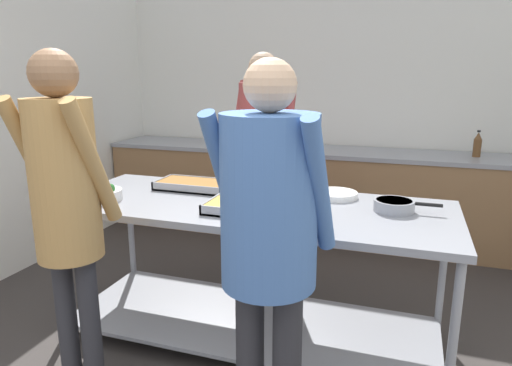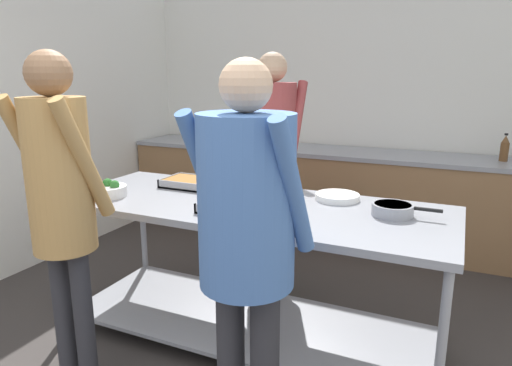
% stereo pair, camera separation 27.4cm
% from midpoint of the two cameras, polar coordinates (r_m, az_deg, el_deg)
% --- Properties ---
extents(wall_rear, '(4.60, 0.06, 2.65)m').
position_cam_midpoint_polar(wall_rear, '(4.86, 13.53, 9.51)').
color(wall_rear, silver).
rests_on(wall_rear, ground_plane).
extents(wall_left, '(0.06, 4.18, 2.65)m').
position_cam_midpoint_polar(wall_left, '(4.22, -25.31, 8.04)').
color(wall_left, silver).
rests_on(wall_left, ground_plane).
extents(back_counter, '(4.44, 0.65, 0.90)m').
position_cam_midpoint_polar(back_counter, '(4.64, 12.05, -1.53)').
color(back_counter, olive).
rests_on(back_counter, ground_plane).
extents(serving_counter, '(2.32, 0.90, 0.89)m').
position_cam_midpoint_polar(serving_counter, '(2.77, 1.99, -8.34)').
color(serving_counter, gray).
rests_on(serving_counter, ground_plane).
extents(broccoli_bowl, '(0.24, 0.24, 0.11)m').
position_cam_midpoint_polar(broccoli_bowl, '(2.92, -15.57, -0.91)').
color(broccoli_bowl, silver).
rests_on(broccoli_bowl, serving_counter).
extents(serving_tray_vegetables, '(0.49, 0.26, 0.05)m').
position_cam_midpoint_polar(serving_tray_vegetables, '(3.05, -4.54, -0.10)').
color(serving_tray_vegetables, gray).
rests_on(serving_tray_vegetables, serving_counter).
extents(serving_tray_roast, '(0.47, 0.33, 0.05)m').
position_cam_midpoint_polar(serving_tray_roast, '(2.52, 1.83, -2.98)').
color(serving_tray_roast, gray).
rests_on(serving_tray_roast, serving_counter).
extents(plate_stack, '(0.27, 0.27, 0.04)m').
position_cam_midpoint_polar(plate_stack, '(2.82, 12.90, -1.72)').
color(plate_stack, white).
rests_on(plate_stack, serving_counter).
extents(sauce_pan, '(0.36, 0.22, 0.06)m').
position_cam_midpoint_polar(sauce_pan, '(2.59, 19.71, -3.14)').
color(sauce_pan, gray).
rests_on(sauce_pan, serving_counter).
extents(guest_serving_left, '(0.53, 0.40, 1.70)m').
position_cam_midpoint_polar(guest_serving_left, '(1.87, 3.03, -5.10)').
color(guest_serving_left, '#2D2D33').
rests_on(guest_serving_left, ground_plane).
extents(guest_serving_right, '(0.40, 0.34, 1.74)m').
position_cam_midpoint_polar(guest_serving_right, '(2.31, -20.19, -0.79)').
color(guest_serving_right, '#2D2D33').
rests_on(guest_serving_right, ground_plane).
extents(cook_behind_counter, '(0.45, 0.35, 1.78)m').
position_cam_midpoint_polar(cook_behind_counter, '(3.34, 4.35, 4.44)').
color(cook_behind_counter, '#2D2D33').
rests_on(cook_behind_counter, ground_plane).
extents(water_bottle, '(0.07, 0.07, 0.24)m').
position_cam_midpoint_polar(water_bottle, '(4.49, 30.22, 3.72)').
color(water_bottle, brown).
rests_on(water_bottle, back_counter).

